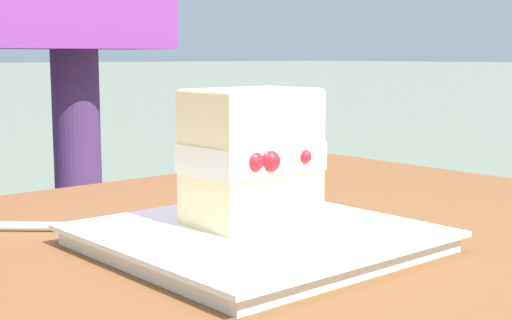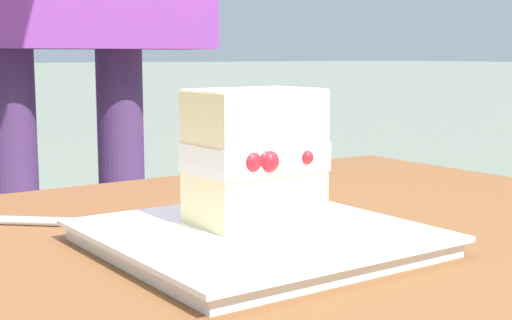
% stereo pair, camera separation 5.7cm
% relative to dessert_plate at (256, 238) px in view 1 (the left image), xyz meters
% --- Properties ---
extents(dessert_plate, '(0.23, 0.23, 0.02)m').
position_rel_dessert_plate_xyz_m(dessert_plate, '(0.00, 0.00, 0.00)').
color(dessert_plate, white).
rests_on(dessert_plate, patio_table).
extents(cake_slice, '(0.10, 0.08, 0.11)m').
position_rel_dessert_plate_xyz_m(cake_slice, '(0.01, 0.02, 0.06)').
color(cake_slice, beige).
rests_on(cake_slice, dessert_plate).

